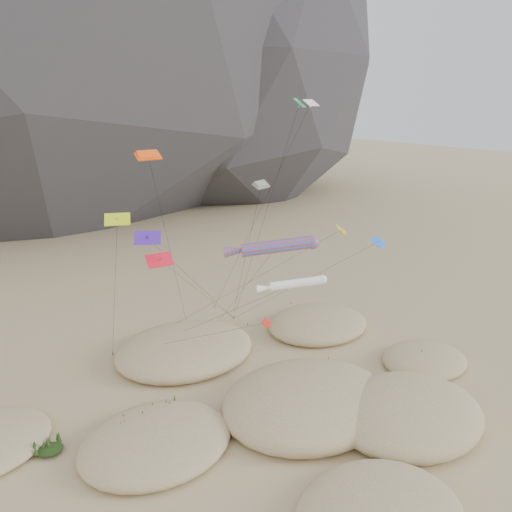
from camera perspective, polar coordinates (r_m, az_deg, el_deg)
The scene contains 9 objects.
ground at distance 45.42m, azimuth 5.67°, elevation -19.25°, with size 500.00×500.00×0.00m, color #CCB789.
dunes at distance 47.08m, azimuth 1.79°, elevation -16.61°, with size 52.08×39.95×3.97m.
dune_grass at distance 47.38m, azimuth 1.57°, elevation -16.20°, with size 42.70×30.70×1.46m.
kite_stakes at distance 62.82m, azimuth -6.54°, elevation -8.11°, with size 25.42×7.31×0.30m.
rainbow_tube_kite at distance 47.50m, azimuth 2.05°, elevation 1.06°, with size 8.45×15.41×14.74m.
white_tube_kite at distance 46.12m, azimuth 4.30°, elevation -3.18°, with size 9.97×17.83×11.56m.
orange_parafoil at distance 45.77m, azimuth -12.13°, elevation 10.83°, with size 9.41×11.82×22.89m.
multi_parafoil at distance 46.40m, azimuth 0.52°, elevation 7.75°, with size 6.82×15.71×20.05m.
delta_kites at distance 48.50m, azimuth 0.62°, elevation 4.90°, with size 27.00×23.43×27.24m.
Camera 1 is at (-23.70, -27.79, 26.99)m, focal length 35.00 mm.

